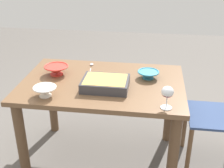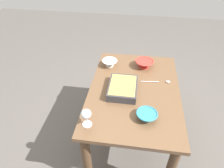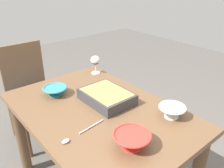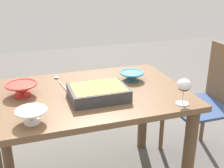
% 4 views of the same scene
% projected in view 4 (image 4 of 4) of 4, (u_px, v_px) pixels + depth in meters
% --- Properties ---
extents(dining_table, '(1.25, 0.84, 0.74)m').
position_uv_depth(dining_table, '(88.00, 111.00, 1.85)').
color(dining_table, brown).
rests_on(dining_table, ground_plane).
extents(chair, '(0.45, 0.43, 0.93)m').
position_uv_depth(chair, '(210.00, 100.00, 2.23)').
color(chair, '#334772').
rests_on(chair, ground_plane).
extents(wine_glass, '(0.08, 0.08, 0.16)m').
position_uv_depth(wine_glass, '(184.00, 87.00, 1.60)').
color(wine_glass, white).
rests_on(wine_glass, dining_table).
extents(casserole_dish, '(0.34, 0.26, 0.07)m').
position_uv_depth(casserole_dish, '(98.00, 92.00, 1.70)').
color(casserole_dish, '#38383D').
rests_on(casserole_dish, dining_table).
extents(mixing_bowl, '(0.16, 0.16, 0.07)m').
position_uv_depth(mixing_bowl, '(32.00, 115.00, 1.42)').
color(mixing_bowl, white).
rests_on(mixing_bowl, dining_table).
extents(small_bowl, '(0.20, 0.20, 0.08)m').
position_uv_depth(small_bowl, '(22.00, 89.00, 1.74)').
color(small_bowl, red).
rests_on(small_bowl, dining_table).
extents(serving_bowl, '(0.17, 0.17, 0.06)m').
position_uv_depth(serving_bowl, '(132.00, 75.00, 1.99)').
color(serving_bowl, teal).
rests_on(serving_bowl, dining_table).
extents(serving_spoon, '(0.05, 0.29, 0.01)m').
position_uv_depth(serving_spoon, '(59.00, 80.00, 1.98)').
color(serving_spoon, silver).
rests_on(serving_spoon, dining_table).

